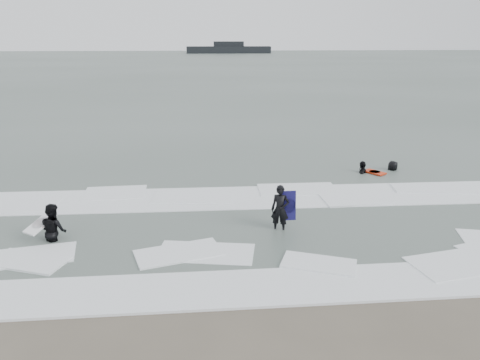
{
  "coord_description": "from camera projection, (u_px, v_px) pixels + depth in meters",
  "views": [
    {
      "loc": [
        -1.17,
        -10.89,
        6.13
      ],
      "look_at": [
        0.0,
        5.0,
        1.1
      ],
      "focal_mm": 35.0,
      "sensor_mm": 36.0,
      "label": 1
    }
  ],
  "objects": [
    {
      "name": "sea",
      "position": [
        211.0,
        66.0,
        88.35
      ],
      "size": [
        320.0,
        320.0,
        0.0
      ],
      "primitive_type": "plane",
      "color": "#47544C",
      "rests_on": "ground"
    },
    {
      "name": "surfer_right_near",
      "position": [
        362.0,
        173.0,
        21.31
      ],
      "size": [
        0.84,
        1.1,
        1.74
      ],
      "primitive_type": "imported",
      "rotation": [
        0.0,
        0.0,
        -2.04
      ],
      "color": "black",
      "rests_on": "ground"
    },
    {
      "name": "ground",
      "position": [
        254.0,
        277.0,
        12.29
      ],
      "size": [
        320.0,
        320.0,
        0.0
      ],
      "primitive_type": "plane",
      "color": "brown",
      "rests_on": "ground"
    },
    {
      "name": "vessel_horizon",
      "position": [
        229.0,
        49.0,
        144.16
      ],
      "size": [
        25.79,
        4.6,
        3.5
      ],
      "color": "black",
      "rests_on": "ground"
    },
    {
      "name": "surfer_wading",
      "position": [
        55.0,
        240.0,
        14.45
      ],
      "size": [
        1.07,
        1.07,
        1.75
      ],
      "primitive_type": "imported",
      "rotation": [
        0.0,
        0.0,
        2.38
      ],
      "color": "black",
      "rests_on": "ground"
    },
    {
      "name": "bodyboards",
      "position": [
        254.0,
        197.0,
        16.81
      ],
      "size": [
        13.64,
        7.17,
        1.25
      ],
      "color": "#110E44",
      "rests_on": "ground"
    },
    {
      "name": "surf_foam",
      "position": [
        243.0,
        221.0,
        15.8
      ],
      "size": [
        30.03,
        9.06,
        0.09
      ],
      "color": "white",
      "rests_on": "ground"
    },
    {
      "name": "surfer_right_far",
      "position": [
        392.0,
        171.0,
        21.66
      ],
      "size": [
        0.92,
        0.75,
        1.64
      ],
      "primitive_type": "imported",
      "rotation": [
        0.0,
        0.0,
        -2.82
      ],
      "color": "black",
      "rests_on": "ground"
    },
    {
      "name": "surfer_centre",
      "position": [
        279.0,
        232.0,
        15.09
      ],
      "size": [
        0.66,
        0.53,
        1.58
      ],
      "primitive_type": "imported",
      "rotation": [
        0.0,
        0.0,
        -0.3
      ],
      "color": "black",
      "rests_on": "ground"
    }
  ]
}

